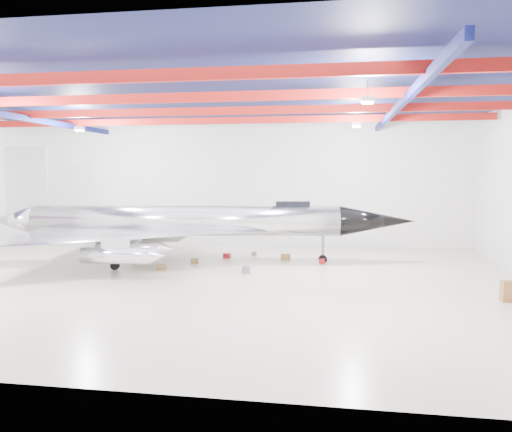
# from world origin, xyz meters

# --- Properties ---
(floor) EXTENTS (40.00, 40.00, 0.00)m
(floor) POSITION_xyz_m (0.00, 0.00, 0.00)
(floor) COLOR beige
(floor) RESTS_ON ground
(wall_back) EXTENTS (40.00, 0.00, 40.00)m
(wall_back) POSITION_xyz_m (0.00, 15.00, 5.50)
(wall_back) COLOR silver
(wall_back) RESTS_ON floor
(ceiling) EXTENTS (40.00, 40.00, 0.00)m
(ceiling) POSITION_xyz_m (0.00, 0.00, 11.00)
(ceiling) COLOR #0A0F38
(ceiling) RESTS_ON wall_back
(ceiling_structure) EXTENTS (39.50, 29.50, 1.08)m
(ceiling_structure) POSITION_xyz_m (0.00, 0.00, 10.32)
(ceiling_structure) COLOR maroon
(ceiling_structure) RESTS_ON ceiling
(jet_aircraft) EXTENTS (30.45, 19.58, 8.31)m
(jet_aircraft) POSITION_xyz_m (-1.91, 5.61, 2.73)
(jet_aircraft) COLOR silver
(jet_aircraft) RESTS_ON floor
(crate_ply) EXTENTS (0.57, 0.47, 0.37)m
(crate_ply) POSITION_xyz_m (-2.77, 2.82, 0.19)
(crate_ply) COLOR olive
(crate_ply) RESTS_ON floor
(toolbox_red) EXTENTS (0.56, 0.48, 0.35)m
(toolbox_red) POSITION_xyz_m (0.59, 8.01, 0.17)
(toolbox_red) COLOR #A0101A
(toolbox_red) RESTS_ON floor
(engine_drum) EXTENTS (0.62, 0.62, 0.46)m
(engine_drum) POSITION_xyz_m (3.04, 2.58, 0.23)
(engine_drum) COLOR #59595B
(engine_drum) RESTS_ON floor
(parts_bin) EXTENTS (0.69, 0.57, 0.45)m
(parts_bin) POSITION_xyz_m (5.08, 7.80, 0.23)
(parts_bin) COLOR olive
(parts_bin) RESTS_ON floor
(crate_small) EXTENTS (0.40, 0.34, 0.25)m
(crate_small) POSITION_xyz_m (-9.29, 7.89, 0.12)
(crate_small) COLOR #59595B
(crate_small) RESTS_ON floor
(tool_chest) EXTENTS (0.55, 0.55, 0.38)m
(tool_chest) POSITION_xyz_m (7.79, 6.73, 0.19)
(tool_chest) COLOR #A0101A
(tool_chest) RESTS_ON floor
(oil_barrel) EXTENTS (0.52, 0.43, 0.34)m
(oil_barrel) POSITION_xyz_m (-1.21, 5.45, 0.17)
(oil_barrel) COLOR olive
(oil_barrel) RESTS_ON floor
(spares_box) EXTENTS (0.43, 0.43, 0.34)m
(spares_box) POSITION_xyz_m (2.51, 9.15, 0.17)
(spares_box) COLOR #59595B
(spares_box) RESTS_ON floor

